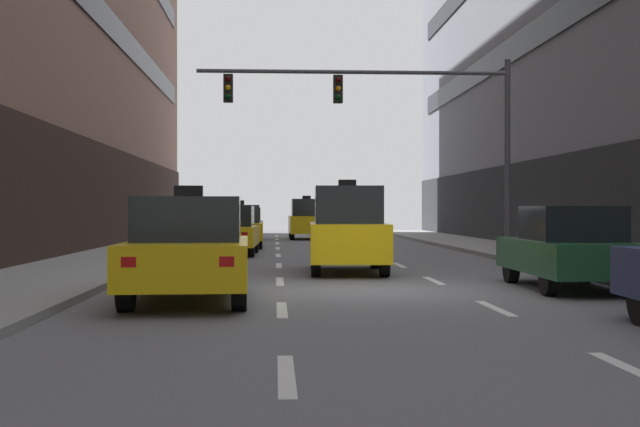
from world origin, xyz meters
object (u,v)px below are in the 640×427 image
taxi_driving_3 (307,219)px  car_parked_1 (569,248)px  taxi_driving_2 (238,227)px  car_driving_4 (245,224)px  taxi_driving_1 (189,250)px  taxi_driving_0 (347,230)px  taxi_driving_5 (229,231)px  traffic_signal_0 (396,112)px

taxi_driving_3 → car_parked_1: taxi_driving_3 is taller
taxi_driving_2 → car_driving_4: taxi_driving_2 is taller
taxi_driving_2 → car_parked_1: (7.12, -17.67, -0.06)m
taxi_driving_1 → taxi_driving_0: bearing=62.9°
taxi_driving_5 → car_parked_1: bearing=-59.6°
taxi_driving_0 → car_driving_4: size_ratio=1.01×
traffic_signal_0 → car_parked_1: bearing=-78.1°
taxi_driving_0 → taxi_driving_1: (-3.19, -6.21, -0.18)m
taxi_driving_1 → taxi_driving_3: (3.05, 28.96, 0.17)m
car_driving_4 → taxi_driving_5: 14.08m
car_driving_4 → taxi_driving_5: taxi_driving_5 is taller
taxi_driving_2 → car_parked_1: taxi_driving_2 is taller
taxi_driving_0 → traffic_signal_0: traffic_signal_0 is taller
taxi_driving_2 → car_parked_1: 19.05m
car_driving_4 → taxi_driving_5: size_ratio=0.97×
car_parked_1 → taxi_driving_0: bearing=131.3°
taxi_driving_1 → taxi_driving_3: 29.12m
taxi_driving_0 → taxi_driving_1: taxi_driving_0 is taller
taxi_driving_1 → taxi_driving_2: 19.45m
taxi_driving_5 → taxi_driving_1: bearing=-89.5°
taxi_driving_3 → taxi_driving_5: (-3.17, -14.89, -0.21)m
car_driving_4 → traffic_signal_0: traffic_signal_0 is taller
taxi_driving_0 → taxi_driving_5: bearing=112.8°
taxi_driving_0 → taxi_driving_3: (-0.13, 22.75, -0.01)m
taxi_driving_3 → car_parked_1: bearing=-81.6°
taxi_driving_5 → car_driving_4: bearing=89.9°
car_driving_4 → car_parked_1: car_driving_4 is taller
car_parked_1 → taxi_driving_2: bearing=111.9°
taxi_driving_0 → taxi_driving_2: 13.62m
taxi_driving_5 → traffic_signal_0: size_ratio=0.47×
taxi_driving_5 → traffic_signal_0: bearing=-29.1°
taxi_driving_3 → car_driving_4: (-3.15, -0.81, -0.23)m
traffic_signal_0 → taxi_driving_0: bearing=-111.2°
taxi_driving_1 → car_driving_4: bearing=90.2°
car_driving_4 → taxi_driving_5: bearing=-90.1°
taxi_driving_2 → taxi_driving_5: (-0.08, -5.38, -0.03)m
taxi_driving_0 → car_driving_4: 22.18m
car_driving_4 → taxi_driving_2: bearing=-89.6°
taxi_driving_5 → car_parked_1: (7.19, -12.29, -0.03)m
taxi_driving_0 → taxi_driving_5: taxi_driving_0 is taller
taxi_driving_0 → taxi_driving_3: taxi_driving_0 is taller
traffic_signal_0 → taxi_driving_2: bearing=121.8°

